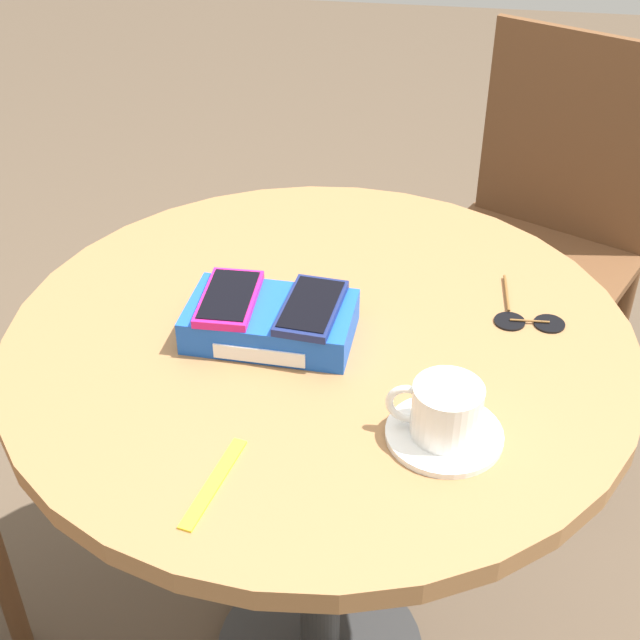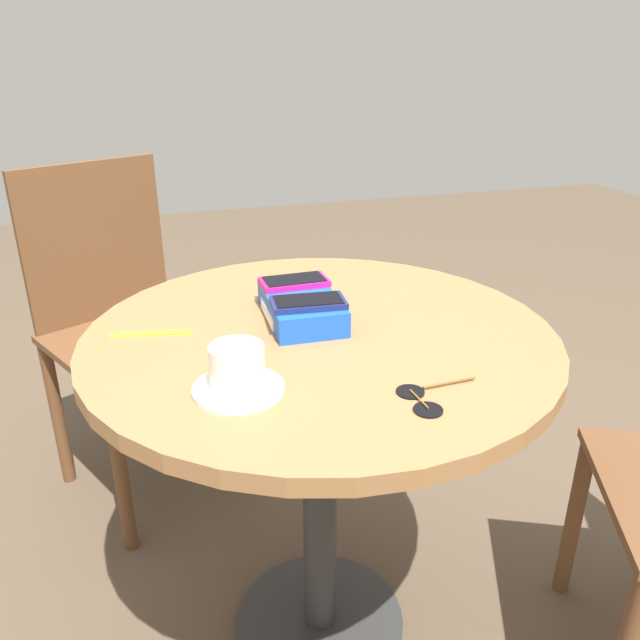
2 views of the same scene
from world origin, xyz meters
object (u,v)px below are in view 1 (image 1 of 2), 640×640
lanyard_strap (214,483)px  chair_near_window (535,246)px  saucer (444,434)px  coffee_cup (445,409)px  sunglasses (527,319)px  round_table (320,405)px  phone_magenta (229,298)px  phone_navy (311,307)px  phone_box (271,321)px

lanyard_strap → chair_near_window: chair_near_window is taller
saucer → chair_near_window: chair_near_window is taller
saucer → lanyard_strap: (-0.24, -0.11, -0.00)m
coffee_cup → chair_near_window: (0.18, 0.91, -0.31)m
sunglasses → round_table: bearing=-165.7°
phone_magenta → lanyard_strap: 0.28m
saucer → chair_near_window: size_ratio=0.15×
phone_navy → chair_near_window: size_ratio=0.16×
phone_navy → coffee_cup: 0.24m
phone_navy → sunglasses: 0.30m
round_table → phone_navy: size_ratio=6.15×
phone_magenta → coffee_cup: coffee_cup is taller
sunglasses → chair_near_window: size_ratio=0.15×
phone_box → phone_magenta: (-0.05, 0.00, 0.03)m
phone_magenta → lanyard_strap: (0.05, -0.28, -0.05)m
coffee_cup → round_table: bearing=133.5°
lanyard_strap → sunglasses: sunglasses is taller
coffee_cup → sunglasses: bearing=67.2°
phone_magenta → sunglasses: phone_magenta is taller
phone_navy → sunglasses: bearing=17.5°
phone_magenta → lanyard_strap: phone_magenta is taller
phone_navy → saucer: bearing=-41.5°
lanyard_strap → chair_near_window: 1.14m
phone_box → phone_navy: 0.06m
phone_navy → round_table: bearing=66.4°
round_table → sunglasses: bearing=14.3°
saucer → sunglasses: bearing=67.6°
phone_box → phone_navy: bearing=-1.5°
phone_magenta → saucer: (0.29, -0.16, -0.05)m
phone_box → chair_near_window: size_ratio=0.25×
saucer → coffee_cup: size_ratio=1.23×
phone_box → phone_navy: size_ratio=1.62×
round_table → chair_near_window: 0.83m
phone_magenta → lanyard_strap: size_ratio=0.91×
round_table → sunglasses: (0.27, 0.07, 0.13)m
round_table → phone_magenta: bearing=-172.5°
phone_magenta → coffee_cup: (0.29, -0.16, -0.01)m
saucer → phone_box: bearing=145.6°
phone_box → sunglasses: phone_box is taller
lanyard_strap → phone_box: bearing=88.2°
chair_near_window → phone_box: bearing=-118.8°
saucer → coffee_cup: (-0.00, 0.00, 0.04)m
phone_magenta → phone_box: bearing=-2.4°
round_table → phone_box: 0.17m
phone_navy → lanyard_strap: (-0.06, -0.27, -0.05)m
phone_box → phone_navy: (0.05, -0.00, 0.03)m
phone_magenta → saucer: size_ratio=0.95×
round_table → coffee_cup: 0.30m
saucer → coffee_cup: bearing=174.9°
phone_box → phone_magenta: 0.06m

